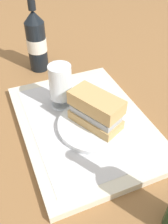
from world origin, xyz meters
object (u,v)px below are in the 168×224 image
Objects in this scene: beer_glass at (61,85)px; beer_bottle at (36,41)px; plate at (95,125)px; sandwich at (95,109)px.

beer_glass is 0.25m from beer_bottle.
beer_glass is at bearing 23.14° from plate.
beer_glass is at bearing 179.79° from beer_bottle.
beer_glass is (0.12, 0.05, 0.06)m from plate.
sandwich is at bearing -156.93° from beer_glass.
sandwich is 0.37m from beer_bottle.
plate is 0.71× the size of beer_bottle.
beer_glass is (0.11, 0.05, 0.01)m from sandwich.
beer_glass is at bearing -2.74° from sandwich.
beer_bottle is at bearing 7.57° from plate.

